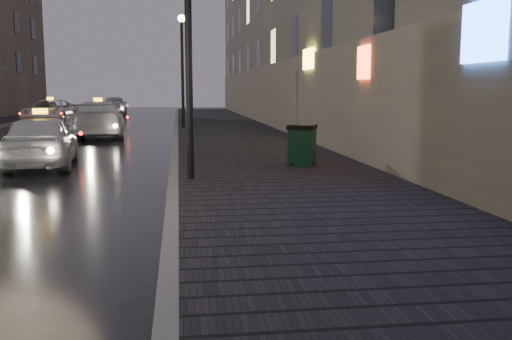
{
  "coord_description": "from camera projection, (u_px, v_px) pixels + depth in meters",
  "views": [
    {
      "loc": [
        1.63,
        -5.54,
        1.95
      ],
      "look_at": [
        2.67,
        2.16,
        0.85
      ],
      "focal_mm": 40.0,
      "sensor_mm": 36.0,
      "label": 1
    }
  ],
  "objects": [
    {
      "name": "ground",
      "position": [
        12.0,
        293.0,
        5.49
      ],
      "size": [
        120.0,
        120.0,
        0.0
      ],
      "primitive_type": "plane",
      "color": "black",
      "rests_on": "ground"
    },
    {
      "name": "sidewalk",
      "position": [
        228.0,
        130.0,
        26.6
      ],
      "size": [
        4.6,
        58.0,
        0.15
      ],
      "primitive_type": "cube",
      "color": "black",
      "rests_on": "ground"
    },
    {
      "name": "curb",
      "position": [
        176.0,
        131.0,
        26.28
      ],
      "size": [
        0.2,
        58.0,
        0.15
      ],
      "primitive_type": "cube",
      "color": "slate",
      "rests_on": "ground"
    },
    {
      "name": "building_near",
      "position": [
        281.0,
        3.0,
        30.06
      ],
      "size": [
        1.8,
        50.0,
        13.0
      ],
      "primitive_type": "cube",
      "color": "#605B54",
      "rests_on": "ground"
    },
    {
      "name": "lamp_near",
      "position": [
        188.0,
        10.0,
        11.14
      ],
      "size": [
        0.36,
        0.36,
        5.28
      ],
      "color": "black",
      "rests_on": "sidewalk"
    },
    {
      "name": "lamp_far",
      "position": [
        182.0,
        57.0,
        26.84
      ],
      "size": [
        0.36,
        0.36,
        5.28
      ],
      "color": "black",
      "rests_on": "sidewalk"
    },
    {
      "name": "trash_bin",
      "position": [
        302.0,
        144.0,
        13.69
      ],
      "size": [
        0.83,
        0.83,
        0.97
      ],
      "rotation": [
        0.0,
        0.0,
        -0.41
      ],
      "color": "black",
      "rests_on": "sidewalk"
    },
    {
      "name": "taxi_near",
      "position": [
        42.0,
        141.0,
        14.41
      ],
      "size": [
        1.94,
        4.06,
        1.34
      ],
      "primitive_type": "imported",
      "rotation": [
        0.0,
        0.0,
        3.23
      ],
      "color": "silver",
      "rests_on": "ground"
    },
    {
      "name": "taxi_mid",
      "position": [
        99.0,
        119.0,
        23.55
      ],
      "size": [
        2.59,
        5.29,
        1.48
      ],
      "primitive_type": "imported",
      "rotation": [
        0.0,
        0.0,
        3.25
      ],
      "color": "silver",
      "rests_on": "ground"
    },
    {
      "name": "taxi_far",
      "position": [
        51.0,
        112.0,
        32.62
      ],
      "size": [
        2.71,
        5.18,
        1.39
      ],
      "primitive_type": "imported",
      "rotation": [
        0.0,
        0.0,
        -0.08
      ],
      "color": "silver",
      "rests_on": "ground"
    },
    {
      "name": "car_far",
      "position": [
        115.0,
        106.0,
        42.59
      ],
      "size": [
        2.21,
        4.58,
        1.51
      ],
      "primitive_type": "imported",
      "rotation": [
        0.0,
        0.0,
        3.24
      ],
      "color": "#9D9DA5",
      "rests_on": "ground"
    }
  ]
}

